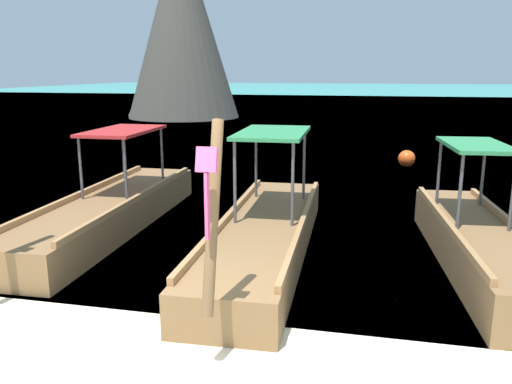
# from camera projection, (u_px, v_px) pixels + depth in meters

# --- Properties ---
(ground) EXTENTS (120.00, 120.00, 0.00)m
(ground) POSITION_uv_depth(u_px,v_px,m) (191.00, 366.00, 5.35)
(ground) COLOR beige
(sea_water) EXTENTS (120.00, 120.00, 0.00)m
(sea_water) POSITION_uv_depth(u_px,v_px,m) (361.00, 95.00, 63.33)
(sea_water) COLOR #2DB29E
(sea_water) RESTS_ON ground
(longtail_boat_red_ribbon) EXTENTS (1.46, 6.65, 2.57)m
(longtail_boat_red_ribbon) POSITION_uv_depth(u_px,v_px,m) (109.00, 211.00, 9.90)
(longtail_boat_red_ribbon) COLOR brown
(longtail_boat_red_ribbon) RESTS_ON ground
(longtail_boat_pink_ribbon) EXTENTS (1.52, 6.50, 2.47)m
(longtail_boat_pink_ribbon) POSITION_uv_depth(u_px,v_px,m) (265.00, 234.00, 8.52)
(longtail_boat_pink_ribbon) COLOR brown
(longtail_boat_pink_ribbon) RESTS_ON ground
(longtail_boat_violet_ribbon) EXTENTS (1.49, 5.45, 2.55)m
(longtail_boat_violet_ribbon) POSITION_uv_depth(u_px,v_px,m) (479.00, 244.00, 7.94)
(longtail_boat_violet_ribbon) COLOR brown
(longtail_boat_violet_ribbon) RESTS_ON ground
(karst_rock) EXTENTS (7.61, 7.03, 11.83)m
(karst_rock) POSITION_uv_depth(u_px,v_px,m) (180.00, 26.00, 32.60)
(karst_rock) COLOR #47443D
(karst_rock) RESTS_ON ground
(mooring_buoy_near) EXTENTS (0.52, 0.52, 0.52)m
(mooring_buoy_near) POSITION_uv_depth(u_px,v_px,m) (407.00, 159.00, 16.29)
(mooring_buoy_near) COLOR #EA5119
(mooring_buoy_near) RESTS_ON sea_water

